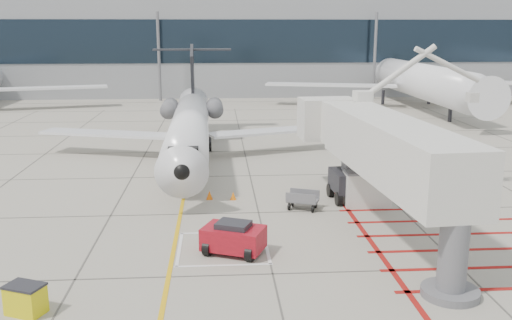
{
  "coord_description": "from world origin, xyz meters",
  "views": [
    {
      "loc": [
        -2.18,
        -25.66,
        9.88
      ],
      "look_at": [
        0.0,
        6.0,
        2.5
      ],
      "focal_mm": 40.0,
      "sensor_mm": 36.0,
      "label": 1
    }
  ],
  "objects": [
    {
      "name": "terminal_glass_band",
      "position": [
        10.0,
        55.95,
        8.0
      ],
      "size": [
        180.0,
        0.1,
        6.0
      ],
      "primitive_type": "cube",
      "color": "black",
      "rests_on": "ground_plane"
    },
    {
      "name": "spill_bin",
      "position": [
        -9.03,
        -6.69,
        0.55
      ],
      "size": [
        1.51,
        1.28,
        1.11
      ],
      "primitive_type": null,
      "rotation": [
        0.0,
        0.0,
        -0.4
      ],
      "color": "#D2C60B",
      "rests_on": "ground_plane"
    },
    {
      "name": "ground_plane",
      "position": [
        0.0,
        0.0,
        0.0
      ],
      "size": [
        260.0,
        260.0,
        0.0
      ],
      "primitive_type": "plane",
      "color": "gray",
      "rests_on": "ground"
    },
    {
      "name": "cone_nose",
      "position": [
        -2.71,
        6.71,
        0.26
      ],
      "size": [
        0.37,
        0.37,
        0.52
      ],
      "primitive_type": "cone",
      "color": "#DF5F0B",
      "rests_on": "ground_plane"
    },
    {
      "name": "regional_jet",
      "position": [
        -4.26,
        14.73,
        4.07
      ],
      "size": [
        25.1,
        31.42,
        8.14
      ],
      "primitive_type": null,
      "rotation": [
        0.0,
        0.0,
        0.02
      ],
      "color": "white",
      "rests_on": "ground_plane"
    },
    {
      "name": "terminal_building",
      "position": [
        10.0,
        70.0,
        7.0
      ],
      "size": [
        180.0,
        28.0,
        14.0
      ],
      "primitive_type": "cube",
      "color": "gray",
      "rests_on": "ground_plane"
    },
    {
      "name": "pushback_tug",
      "position": [
        -1.54,
        -1.64,
        0.77
      ],
      "size": [
        3.09,
        2.55,
        1.55
      ],
      "primitive_type": null,
      "rotation": [
        0.0,
        0.0,
        -0.4
      ],
      "color": "maroon",
      "rests_on": "ground_plane"
    },
    {
      "name": "jet_bridge",
      "position": [
        6.02,
        0.02,
        3.76
      ],
      "size": [
        10.29,
        19.43,
        7.53
      ],
      "primitive_type": null,
      "rotation": [
        0.0,
        0.0,
        0.07
      ],
      "color": "silver",
      "rests_on": "ground_plane"
    },
    {
      "name": "cone_side",
      "position": [
        -1.31,
        6.53,
        0.24
      ],
      "size": [
        0.34,
        0.34,
        0.48
      ],
      "primitive_type": "cone",
      "color": "orange",
      "rests_on": "ground_plane"
    },
    {
      "name": "bg_aircraft_c",
      "position": [
        22.83,
        46.0,
        6.24
      ],
      "size": [
        37.43,
        41.59,
        12.48
      ],
      "primitive_type": null,
      "color": "silver",
      "rests_on": "ground_plane"
    },
    {
      "name": "baggage_cart",
      "position": [
        2.5,
        4.47,
        0.53
      ],
      "size": [
        1.97,
        1.62,
        1.07
      ],
      "primitive_type": null,
      "rotation": [
        0.0,
        0.0,
        -0.38
      ],
      "color": "#5C5C62",
      "rests_on": "ground_plane"
    },
    {
      "name": "ground_power_unit",
      "position": [
        6.25,
        4.96,
        1.01
      ],
      "size": [
        2.56,
        1.51,
        2.01
      ],
      "primitive_type": null,
      "rotation": [
        0.0,
        0.0,
        -0.01
      ],
      "color": "silver",
      "rests_on": "ground_plane"
    }
  ]
}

